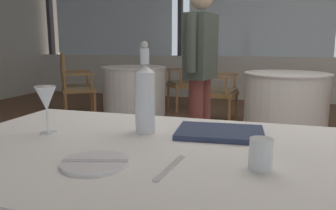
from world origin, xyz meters
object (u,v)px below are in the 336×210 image
object	(u,v)px
wine_glass	(46,100)
dining_chair_1_1	(72,81)
dining_chair_0_1	(212,84)
dining_chair_1_0	(188,79)
side_plate	(95,163)
diner_person_0	(200,65)
water_bottle	(145,96)
water_tumbler	(261,154)
menu_book	(220,132)

from	to	relation	value
wine_glass	dining_chair_1_1	size ratio (longest dim) A/B	0.19
dining_chair_0_1	dining_chair_1_0	bearing A→B (deg)	127.78
dining_chair_0_1	wine_glass	bearing A→B (deg)	-85.17
side_plate	dining_chair_0_1	distance (m)	3.53
side_plate	dining_chair_1_0	world-z (taller)	dining_chair_1_0
dining_chair_0_1	dining_chair_1_1	distance (m)	2.04
dining_chair_0_1	diner_person_0	size ratio (longest dim) A/B	0.60
dining_chair_0_1	water_bottle	bearing A→B (deg)	-78.73
water_tumbler	diner_person_0	size ratio (longest dim) A/B	0.06
water_tumbler	dining_chair_0_1	distance (m)	3.48
diner_person_0	wine_glass	bearing A→B (deg)	94.65
dining_chair_1_1	diner_person_0	bearing A→B (deg)	-65.71
water_bottle	menu_book	xyz separation A→B (m)	(0.29, 0.04, -0.13)
side_plate	wine_glass	size ratio (longest dim) A/B	1.06
menu_book	dining_chair_1_0	xyz separation A→B (m)	(-1.04, 4.02, -0.23)
side_plate	dining_chair_1_1	xyz separation A→B (m)	(-2.23, 3.33, -0.20)
water_tumbler	menu_book	world-z (taller)	water_tumbler
wine_glass	dining_chair_1_1	world-z (taller)	dining_chair_1_1
menu_book	wine_glass	bearing A→B (deg)	-169.86
water_tumbler	dining_chair_1_0	size ratio (longest dim) A/B	0.10
dining_chair_1_0	diner_person_0	size ratio (longest dim) A/B	0.57
side_plate	dining_chair_0_1	xyz separation A→B (m)	(-0.19, 3.52, -0.20)
wine_glass	menu_book	world-z (taller)	wine_glass
side_plate	menu_book	size ratio (longest dim) A/B	0.60
dining_chair_1_0	dining_chair_1_1	bearing A→B (deg)	0.00
side_plate	wine_glass	xyz separation A→B (m)	(-0.34, 0.25, 0.13)
water_bottle	menu_book	bearing A→B (deg)	8.38
diner_person_0	dining_chair_0_1	bearing A→B (deg)	-74.18
wine_glass	menu_book	size ratio (longest dim) A/B	0.57
water_tumbler	dining_chair_0_1	bearing A→B (deg)	100.83
wine_glass	menu_book	xyz separation A→B (m)	(0.65, 0.16, -0.12)
wine_glass	water_bottle	bearing A→B (deg)	18.83
water_tumbler	menu_book	bearing A→B (deg)	116.01
side_plate	water_bottle	world-z (taller)	water_bottle
side_plate	water_bottle	xyz separation A→B (m)	(0.02, 0.37, 0.14)
dining_chair_1_0	diner_person_0	bearing A→B (deg)	69.00
menu_book	dining_chair_1_1	size ratio (longest dim) A/B	0.34
dining_chair_1_1	dining_chair_0_1	bearing A→B (deg)	-31.27
side_plate	water_tumbler	bearing A→B (deg)	12.32
water_tumbler	dining_chair_1_0	xyz separation A→B (m)	(-1.19, 4.33, -0.26)
water_bottle	diner_person_0	distance (m)	1.77
side_plate	water_bottle	distance (m)	0.40
diner_person_0	dining_chair_1_1	bearing A→B (deg)	-17.39
water_tumbler	dining_chair_1_1	xyz separation A→B (m)	(-2.68, 3.23, -0.23)
wine_glass	dining_chair_1_0	world-z (taller)	wine_glass
water_bottle	wine_glass	world-z (taller)	water_bottle
wine_glass	dining_chair_1_1	distance (m)	3.63
water_bottle	dining_chair_1_0	bearing A→B (deg)	100.47
diner_person_0	side_plate	bearing A→B (deg)	104.58
water_tumbler	diner_person_0	world-z (taller)	diner_person_0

